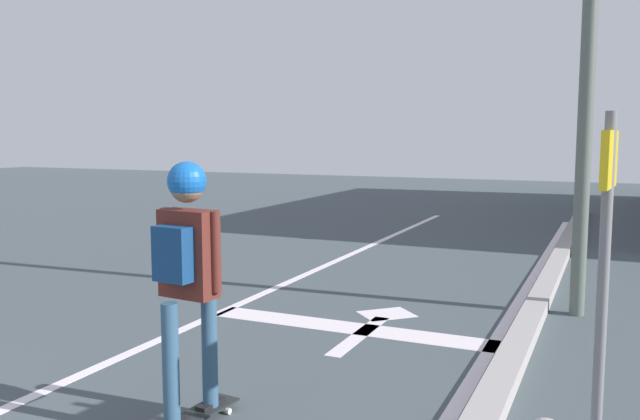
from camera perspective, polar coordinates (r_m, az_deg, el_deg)
The scene contains 9 objects.
lane_line_center at distance 7.38m, azimuth -9.46°, elevation -9.13°, with size 0.12×20.00×0.01m, color silver.
lane_line_curbside at distance 6.29m, azimuth 14.34°, elevation -12.02°, with size 0.12×20.00×0.01m, color silver.
stop_bar at distance 6.88m, azimuth 2.81°, elevation -10.20°, with size 3.14×0.40×0.01m, color silver.
lane_arrow_stem at distance 6.65m, azimuth 3.46°, elevation -10.79°, with size 0.16×1.40×0.01m, color silver.
lane_arrow_head at distance 7.42m, azimuth 5.83°, elevation -8.98°, with size 0.56×0.44×0.01m, color silver.
curb_strip at distance 6.24m, azimuth 16.66°, elevation -11.61°, with size 0.24×24.00×0.14m, color #A09997.
skateboard at distance 4.78m, azimuth -11.04°, elevation -17.30°, with size 0.27×0.83×0.07m.
skater at distance 4.44m, azimuth -11.49°, elevation -3.93°, with size 0.48×0.64×1.74m.
street_sign_post at distance 3.78m, azimuth 23.51°, elevation -3.14°, with size 0.08×0.44×2.11m.
Camera 1 is at (4.00, 0.11, 1.98)m, focal length 36.81 mm.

